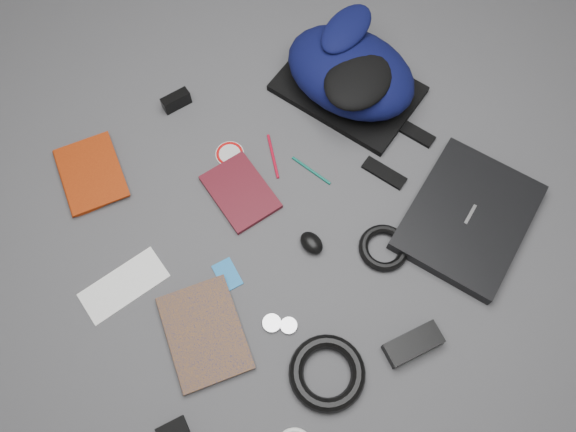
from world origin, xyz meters
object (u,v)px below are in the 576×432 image
comic_book (169,346)px  mouse (311,243)px  laptop (468,217)px  backpack (351,72)px  dvd_case (240,192)px  power_brick (413,344)px  textbook_red (62,184)px  compact_camera (176,101)px

comic_book → mouse: size_ratio=3.57×
laptop → backpack: bearing=68.0°
laptop → dvd_case: bearing=114.7°
backpack → power_brick: 0.80m
laptop → dvd_case: (-0.49, 0.41, -0.01)m
textbook_red → mouse: mouse is taller
dvd_case → power_brick: (0.15, -0.61, 0.01)m
dvd_case → mouse: (0.08, -0.24, 0.01)m
comic_book → mouse: (0.46, 0.03, 0.01)m
backpack → textbook_red: (-0.87, 0.17, -0.08)m
compact_camera → backpack: bearing=-27.3°
textbook_red → compact_camera: 0.41m
backpack → laptop: (0.03, -0.53, -0.07)m
power_brick → comic_book: bearing=154.7°
mouse → power_brick: (0.06, -0.36, -0.00)m
backpack → laptop: size_ratio=1.16×
textbook_red → power_brick: power_brick is taller
dvd_case → mouse: mouse is taller
laptop → comic_book: size_ratio=1.50×
textbook_red → backpack: bearing=-1.7°
dvd_case → mouse: bearing=-72.8°
laptop → comic_book: 0.87m
laptop → compact_camera: (-0.50, 0.77, 0.00)m
comic_book → compact_camera: bearing=72.2°
power_brick → backpack: bearing=73.9°
power_brick → compact_camera: bearing=106.3°
backpack → dvd_case: backpack is taller
power_brick → laptop: bearing=36.6°
dvd_case → compact_camera: bearing=89.9°
textbook_red → comic_book: textbook_red is taller
backpack → dvd_case: 0.48m
compact_camera → power_brick: size_ratio=0.59×
compact_camera → mouse: 0.61m
comic_book → backpack: bearing=37.6°
dvd_case → comic_book: bearing=-145.2°
laptop → dvd_case: size_ratio=1.84×
comic_book → dvd_case: 0.46m
backpack → compact_camera: (-0.47, 0.24, -0.07)m
laptop → textbook_red: 1.15m
comic_book → textbook_red: bearing=106.2°
backpack → dvd_case: (-0.46, -0.12, -0.08)m
backpack → laptop: bearing=-108.9°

